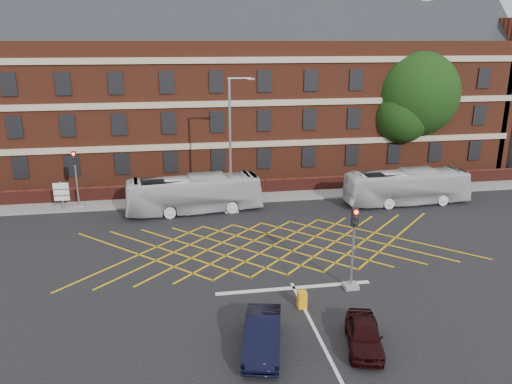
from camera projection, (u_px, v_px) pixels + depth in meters
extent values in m
plane|color=black|center=(280.00, 259.00, 28.63)|extent=(120.00, 120.00, 0.00)
cube|color=#612918|center=(232.00, 106.00, 47.63)|extent=(50.00, 12.00, 12.00)
cube|color=black|center=(231.00, 41.00, 45.87)|extent=(51.00, 10.61, 10.61)
cube|color=#B7A88C|center=(241.00, 103.00, 41.60)|extent=(50.00, 0.18, 0.50)
cube|color=black|center=(241.00, 121.00, 42.06)|extent=(1.20, 0.14, 1.80)
cylinder|color=#B7A88C|center=(417.00, 8.00, 47.84)|extent=(3.60, 3.60, 6.00)
cube|color=#4D1A14|center=(246.00, 187.00, 40.73)|extent=(56.00, 0.50, 1.10)
cube|color=slate|center=(248.00, 196.00, 39.93)|extent=(60.00, 3.00, 0.12)
cube|color=#CC990C|center=(273.00, 246.00, 30.51)|extent=(8.22, 8.22, 0.02)
cube|color=silver|center=(294.00, 288.00, 25.32)|extent=(8.00, 0.30, 0.02)
cube|color=silver|center=(334.00, 367.00, 19.19)|extent=(0.15, 14.00, 0.02)
imported|color=silver|center=(194.00, 194.00, 36.17)|extent=(9.98, 3.18, 2.73)
imported|color=silver|center=(407.00, 187.00, 38.01)|extent=(9.65, 2.47, 2.67)
imported|color=black|center=(262.00, 335.00, 20.10)|extent=(2.30, 4.32, 1.35)
imported|color=black|center=(364.00, 334.00, 20.30)|extent=(2.21, 3.67, 1.17)
cylinder|color=black|center=(410.00, 142.00, 46.46)|extent=(0.90, 0.90, 5.84)
sphere|color=black|center=(415.00, 94.00, 45.15)|extent=(7.87, 7.87, 7.87)
sphere|color=black|center=(402.00, 115.00, 44.67)|extent=(5.12, 5.12, 5.12)
sphere|color=black|center=(425.00, 107.00, 46.54)|extent=(4.72, 4.72, 4.72)
cube|color=slate|center=(351.00, 286.00, 25.32)|extent=(0.70, 0.70, 0.20)
cylinder|color=gray|center=(352.00, 256.00, 24.84)|extent=(0.12, 0.12, 3.50)
cube|color=black|center=(355.00, 217.00, 24.24)|extent=(0.30, 0.25, 0.95)
sphere|color=#FF0C05|center=(356.00, 212.00, 24.02)|extent=(0.20, 0.20, 0.20)
cube|color=slate|center=(79.00, 206.00, 37.56)|extent=(0.70, 0.70, 0.20)
cylinder|color=gray|center=(77.00, 185.00, 37.08)|extent=(0.12, 0.12, 3.50)
cube|color=black|center=(74.00, 158.00, 36.48)|extent=(0.30, 0.25, 0.95)
sphere|color=#FF0C05|center=(73.00, 154.00, 36.26)|extent=(0.20, 0.20, 0.20)
cube|color=slate|center=(231.00, 210.00, 36.68)|extent=(1.00, 1.00, 0.20)
cylinder|color=gray|center=(230.00, 147.00, 35.31)|extent=(0.18, 0.18, 9.56)
cylinder|color=gray|center=(239.00, 78.00, 34.02)|extent=(1.60, 0.12, 0.12)
cube|color=gray|center=(251.00, 79.00, 34.16)|extent=(0.50, 0.20, 0.12)
cylinder|color=gray|center=(62.00, 196.00, 36.58)|extent=(0.10, 0.10, 2.20)
cube|color=silver|center=(61.00, 186.00, 36.27)|extent=(1.10, 0.06, 0.45)
cube|color=silver|center=(61.00, 192.00, 36.42)|extent=(1.10, 0.06, 0.40)
cube|color=silver|center=(62.00, 198.00, 36.55)|extent=(1.10, 0.06, 0.35)
cube|color=#E79F0D|center=(302.00, 300.00, 23.36)|extent=(0.41, 0.40, 0.83)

